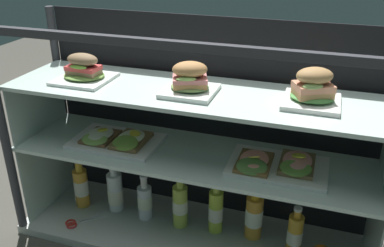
# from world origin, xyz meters

# --- Properties ---
(ground_plane) EXTENTS (6.00, 6.00, 0.02)m
(ground_plane) POSITION_xyz_m (0.00, 0.00, -0.01)
(ground_plane) COLOR #46433C
(ground_plane) RESTS_ON ground
(case_base_deck) EXTENTS (1.40, 0.41, 0.03)m
(case_base_deck) POSITION_xyz_m (0.00, 0.00, 0.02)
(case_base_deck) COLOR #B9BEB7
(case_base_deck) RESTS_ON ground
(case_frame) EXTENTS (1.40, 0.41, 0.87)m
(case_frame) POSITION_xyz_m (0.00, 0.11, 0.48)
(case_frame) COLOR #333338
(case_frame) RESTS_ON ground
(riser_lower_tier) EXTENTS (1.33, 0.34, 0.35)m
(riser_lower_tier) POSITION_xyz_m (0.00, 0.00, 0.21)
(riser_lower_tier) COLOR silver
(riser_lower_tier) RESTS_ON case_base_deck
(shelf_lower_glass) EXTENTS (1.35, 0.36, 0.01)m
(shelf_lower_glass) POSITION_xyz_m (0.00, 0.00, 0.39)
(shelf_lower_glass) COLOR silver
(shelf_lower_glass) RESTS_ON riser_lower_tier
(riser_upper_tier) EXTENTS (1.33, 0.34, 0.23)m
(riser_upper_tier) POSITION_xyz_m (0.00, 0.00, 0.51)
(riser_upper_tier) COLOR silver
(riser_upper_tier) RESTS_ON shelf_lower_glass
(shelf_upper_glass) EXTENTS (1.35, 0.36, 0.01)m
(shelf_upper_glass) POSITION_xyz_m (0.00, 0.00, 0.64)
(shelf_upper_glass) COLOR silver
(shelf_upper_glass) RESTS_ON riser_upper_tier
(plated_roll_sandwich_far_left) EXTENTS (0.19, 0.19, 0.10)m
(plated_roll_sandwich_far_left) POSITION_xyz_m (-0.41, -0.02, 0.68)
(plated_roll_sandwich_far_left) COLOR white
(plated_roll_sandwich_far_left) RESTS_ON shelf_upper_glass
(plated_roll_sandwich_near_right_corner) EXTENTS (0.18, 0.18, 0.11)m
(plated_roll_sandwich_near_right_corner) POSITION_xyz_m (0.00, -0.02, 0.69)
(plated_roll_sandwich_near_right_corner) COLOR white
(plated_roll_sandwich_near_right_corner) RESTS_ON shelf_upper_glass
(plated_roll_sandwich_mid_right) EXTENTS (0.18, 0.18, 0.12)m
(plated_roll_sandwich_mid_right) POSITION_xyz_m (0.40, 0.01, 0.69)
(plated_roll_sandwich_mid_right) COLOR white
(plated_roll_sandwich_mid_right) RESTS_ON shelf_upper_glass
(open_sandwich_tray_mid_right) EXTENTS (0.34, 0.22, 0.06)m
(open_sandwich_tray_mid_right) POSITION_xyz_m (-0.30, -0.02, 0.42)
(open_sandwich_tray_mid_right) COLOR white
(open_sandwich_tray_mid_right) RESTS_ON shelf_lower_glass
(open_sandwich_tray_right_of_center) EXTENTS (0.34, 0.23, 0.06)m
(open_sandwich_tray_right_of_center) POSITION_xyz_m (0.32, -0.01, 0.42)
(open_sandwich_tray_right_of_center) COLOR white
(open_sandwich_tray_right_of_center) RESTS_ON shelf_lower_glass
(juice_bottle_front_middle) EXTENTS (0.06, 0.06, 0.24)m
(juice_bottle_front_middle) POSITION_xyz_m (-0.52, 0.02, 0.13)
(juice_bottle_front_middle) COLOR gold
(juice_bottle_front_middle) RESTS_ON case_base_deck
(juice_bottle_front_fourth) EXTENTS (0.07, 0.07, 0.23)m
(juice_bottle_front_fourth) POSITION_xyz_m (-0.37, 0.04, 0.12)
(juice_bottle_front_fourth) COLOR white
(juice_bottle_front_fourth) RESTS_ON case_base_deck
(juice_bottle_back_left) EXTENTS (0.06, 0.06, 0.21)m
(juice_bottle_back_left) POSITION_xyz_m (-0.22, 0.03, 0.12)
(juice_bottle_back_left) COLOR white
(juice_bottle_back_left) RESTS_ON case_base_deck
(juice_bottle_front_left_end) EXTENTS (0.06, 0.06, 0.24)m
(juice_bottle_front_left_end) POSITION_xyz_m (-0.06, 0.02, 0.13)
(juice_bottle_front_left_end) COLOR #BCD051
(juice_bottle_front_left_end) RESTS_ON case_base_deck
(juice_bottle_tucked_behind) EXTENTS (0.06, 0.06, 0.23)m
(juice_bottle_tucked_behind) POSITION_xyz_m (0.09, 0.04, 0.13)
(juice_bottle_tucked_behind) COLOR #BFD543
(juice_bottle_tucked_behind) RESTS_ON case_base_deck
(juice_bottle_back_center) EXTENTS (0.07, 0.07, 0.24)m
(juice_bottle_back_center) POSITION_xyz_m (0.24, 0.05, 0.13)
(juice_bottle_back_center) COLOR gold
(juice_bottle_back_center) RESTS_ON case_base_deck
(juice_bottle_back_right) EXTENTS (0.06, 0.06, 0.20)m
(juice_bottle_back_right) POSITION_xyz_m (0.40, 0.02, 0.11)
(juice_bottle_back_right) COLOR gold
(juice_bottle_back_right) RESTS_ON case_base_deck
(kitchen_scissors) EXTENTS (0.16, 0.17, 0.01)m
(kitchen_scissors) POSITION_xyz_m (-0.48, -0.11, 0.04)
(kitchen_scissors) COLOR silver
(kitchen_scissors) RESTS_ON case_base_deck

